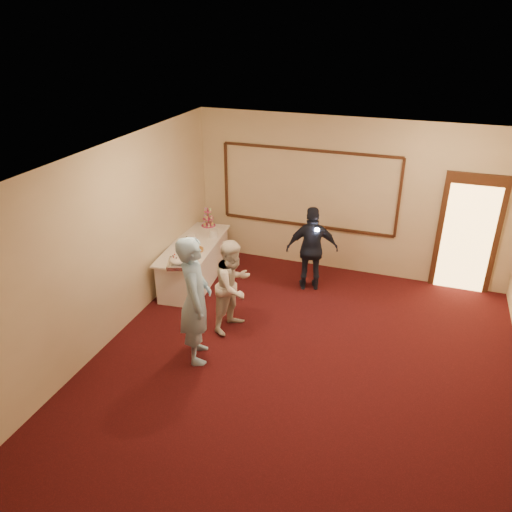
% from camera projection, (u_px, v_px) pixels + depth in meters
% --- Properties ---
extents(floor, '(7.00, 7.00, 0.00)m').
position_uv_depth(floor, '(298.00, 376.00, 7.07)').
color(floor, black).
rests_on(floor, ground).
extents(room_walls, '(6.04, 7.04, 3.02)m').
position_uv_depth(room_walls, '(304.00, 246.00, 6.18)').
color(room_walls, beige).
rests_on(room_walls, floor).
extents(wall_molding, '(3.45, 0.04, 1.55)m').
position_uv_depth(wall_molding, '(308.00, 189.00, 9.55)').
color(wall_molding, '#32210F').
rests_on(wall_molding, room_walls).
extents(doorway, '(1.05, 0.07, 2.20)m').
position_uv_depth(doorway, '(468.00, 235.00, 8.88)').
color(doorway, '#32210F').
rests_on(doorway, floor).
extents(buffet_table, '(1.02, 2.16, 0.77)m').
position_uv_depth(buffet_table, '(195.00, 262.00, 9.43)').
color(buffet_table, white).
rests_on(buffet_table, floor).
extents(pavlova_tray, '(0.47, 0.53, 0.18)m').
position_uv_depth(pavlova_tray, '(178.00, 261.00, 8.45)').
color(pavlova_tray, silver).
rests_on(pavlova_tray, buffet_table).
extents(cupcake_stand, '(0.28, 0.28, 0.41)m').
position_uv_depth(cupcake_stand, '(208.00, 219.00, 9.99)').
color(cupcake_stand, '#C13A70').
rests_on(cupcake_stand, buffet_table).
extents(plate_stack_a, '(0.19, 0.19, 0.16)m').
position_uv_depth(plate_stack_a, '(191.00, 239.00, 9.29)').
color(plate_stack_a, white).
rests_on(plate_stack_a, buffet_table).
extents(plate_stack_b, '(0.18, 0.18, 0.15)m').
position_uv_depth(plate_stack_b, '(214.00, 233.00, 9.52)').
color(plate_stack_b, white).
rests_on(plate_stack_b, buffet_table).
extents(tart, '(0.27, 0.27, 0.06)m').
position_uv_depth(tart, '(197.00, 250.00, 8.97)').
color(tart, white).
rests_on(tart, buffet_table).
extents(man, '(0.72, 0.84, 1.95)m').
position_uv_depth(man, '(195.00, 300.00, 7.06)').
color(man, '#8BB9DE').
rests_on(man, floor).
extents(woman, '(0.77, 0.88, 1.54)m').
position_uv_depth(woman, '(233.00, 286.00, 7.84)').
color(woman, beige).
rests_on(woman, floor).
extents(guest, '(1.01, 0.66, 1.60)m').
position_uv_depth(guest, '(312.00, 249.00, 9.00)').
color(guest, black).
rests_on(guest, floor).
extents(camera_flash, '(0.07, 0.05, 0.05)m').
position_uv_depth(camera_flash, '(317.00, 230.00, 8.65)').
color(camera_flash, white).
rests_on(camera_flash, guest).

